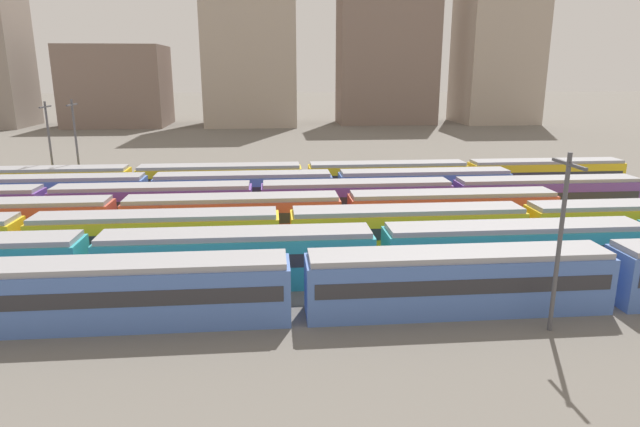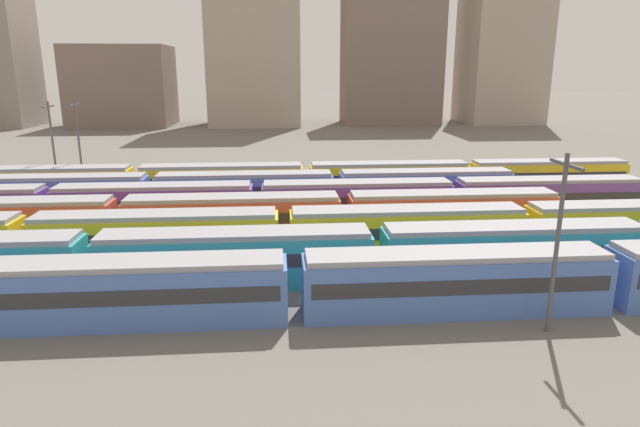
# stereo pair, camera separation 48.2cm
# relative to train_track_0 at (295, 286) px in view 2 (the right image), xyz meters

# --- Properties ---
(ground_plane) EXTENTS (600.00, 600.00, 0.00)m
(ground_plane) POSITION_rel_train_track_0_xyz_m (-18.76, 15.60, -1.90)
(ground_plane) COLOR #666059
(train_track_0) EXTENTS (74.70, 3.06, 3.75)m
(train_track_0) POSITION_rel_train_track_0_xyz_m (0.00, 0.00, 0.00)
(train_track_0) COLOR #4C70BC
(train_track_0) RESTS_ON ground_plane
(train_track_1) EXTENTS (93.60, 3.06, 3.75)m
(train_track_1) POSITION_rel_train_track_0_xyz_m (15.18, 5.20, 0.00)
(train_track_1) COLOR teal
(train_track_1) RESTS_ON ground_plane
(train_track_2) EXTENTS (74.70, 3.06, 3.75)m
(train_track_2) POSITION_rel_train_track_0_xyz_m (-0.44, 10.40, 0.00)
(train_track_2) COLOR yellow
(train_track_2) RESTS_ON ground_plane
(train_track_3) EXTENTS (55.80, 3.06, 3.75)m
(train_track_3) POSITION_rel_train_track_0_xyz_m (-4.66, 15.60, -0.00)
(train_track_3) COLOR #BC4C38
(train_track_3) RESTS_ON ground_plane
(train_track_4) EXTENTS (74.70, 3.06, 3.75)m
(train_track_4) POSITION_rel_train_track_0_xyz_m (-2.80, 20.80, 0.00)
(train_track_4) COLOR #6B429E
(train_track_4) RESTS_ON ground_plane
(train_track_5) EXTENTS (55.80, 3.06, 3.75)m
(train_track_5) POSITION_rel_train_track_0_xyz_m (-4.21, 26.00, -0.00)
(train_track_5) COLOR #4C70BC
(train_track_5) RESTS_ON ground_plane
(train_track_6) EXTENTS (74.70, 3.06, 3.75)m
(train_track_6) POSITION_rel_train_track_0_xyz_m (2.39, 31.20, 0.00)
(train_track_6) COLOR yellow
(train_track_6) RESTS_ON ground_plane
(catenary_pole_1) EXTENTS (0.24, 3.20, 10.80)m
(catenary_pole_1) POSITION_rel_train_track_0_xyz_m (-23.09, 33.95, 4.05)
(catenary_pole_1) COLOR #4C4C51
(catenary_pole_1) RESTS_ON ground_plane
(catenary_pole_2) EXTENTS (0.24, 3.20, 9.91)m
(catenary_pole_2) POSITION_rel_train_track_0_xyz_m (13.79, -2.97, 3.60)
(catenary_pole_2) COLOR #4C4C51
(catenary_pole_2) RESTS_ON ground_plane
(catenary_pole_3) EXTENTS (0.24, 3.20, 10.55)m
(catenary_pole_3) POSITION_rel_train_track_0_xyz_m (-26.16, 34.49, 3.93)
(catenary_pole_3) COLOR #4C4C51
(catenary_pole_3) RESTS_ON ground_plane
(distant_building_1) EXTENTS (24.16, 18.99, 19.68)m
(distant_building_1) POSITION_rel_train_track_0_xyz_m (-39.45, 115.21, 7.94)
(distant_building_1) COLOR #7A665B
(distant_building_1) RESTS_ON ground_plane
(distant_building_2) EXTENTS (22.44, 21.64, 46.43)m
(distant_building_2) POSITION_rel_train_track_0_xyz_m (-6.09, 115.21, 21.31)
(distant_building_2) COLOR #A89989
(distant_building_2) RESTS_ON ground_plane
(distant_building_3) EXTENTS (24.95, 13.70, 40.29)m
(distant_building_3) POSITION_rel_train_track_0_xyz_m (29.05, 115.21, 18.24)
(distant_building_3) COLOR #7A665B
(distant_building_3) RESTS_ON ground_plane
(distant_building_4) EXTENTS (19.23, 18.84, 42.57)m
(distant_building_4) POSITION_rel_train_track_0_xyz_m (58.45, 115.21, 19.38)
(distant_building_4) COLOR #A89989
(distant_building_4) RESTS_ON ground_plane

